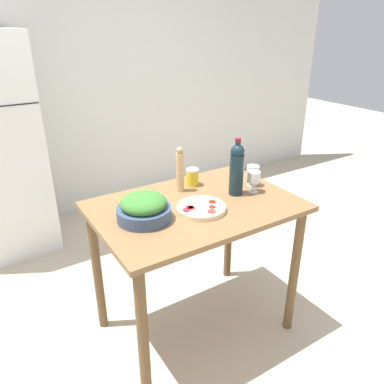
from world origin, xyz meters
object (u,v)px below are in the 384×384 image
Objects in this scene: salad_bowl at (144,208)px; homemade_pizza at (201,208)px; pepper_mill at (180,170)px; wine_bottle at (237,168)px; salt_canister at (192,177)px; wine_glass_near at (254,178)px; wine_glass_far at (253,172)px.

homemade_pizza is (0.31, -0.07, -0.05)m from salad_bowl.
wine_bottle is at bearing -39.85° from pepper_mill.
salt_canister reaches higher than homemade_pizza.
pepper_mill is at bearing 32.01° from salad_bowl.
pepper_mill reaches higher than salt_canister.
wine_bottle is at bearing 13.86° from homemade_pizza.
salad_bowl is 2.61× the size of salt_canister.
wine_glass_near is 1.21× the size of salt_canister.
salt_canister is at bearing 120.59° from wine_bottle.
salad_bowl is 0.51m from salt_canister.
wine_glass_near reaches higher than homemade_pizza.
salad_bowl is 1.04× the size of homemade_pizza.
homemade_pizza is (-0.03, -0.29, -0.12)m from pepper_mill.
wine_glass_near is 1.00× the size of wine_glass_far.
wine_glass_near is 0.41m from homemade_pizza.
pepper_mill is 2.56× the size of salt_canister.
salt_canister is (0.45, 0.25, -0.01)m from salad_bowl.
pepper_mill reaches higher than homemade_pizza.
wine_bottle is 2.62× the size of wine_glass_near.
wine_glass_far is 0.47× the size of pepper_mill.
wine_glass_far is 0.46× the size of salad_bowl.
salad_bowl is at bearing 166.80° from homemade_pizza.
wine_glass_far is at bearing -21.73° from pepper_mill.
salad_bowl reaches higher than wine_glass_near.
salad_bowl is (-0.34, -0.21, -0.07)m from pepper_mill.
wine_glass_near is at bearing -48.02° from salt_canister.
wine_glass_far is 0.77m from salad_bowl.
wine_glass_far is 0.48m from homemade_pizza.
wine_glass_near is 0.48× the size of homemade_pizza.
wine_bottle is at bearing -0.02° from salad_bowl.
salt_canister is (-0.15, 0.25, -0.11)m from wine_bottle.
wine_glass_far is at bearing 14.35° from homemade_pizza.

